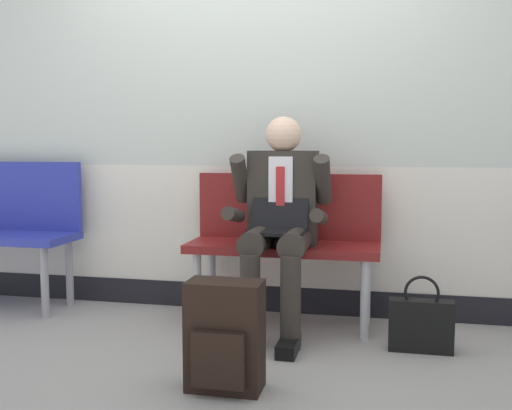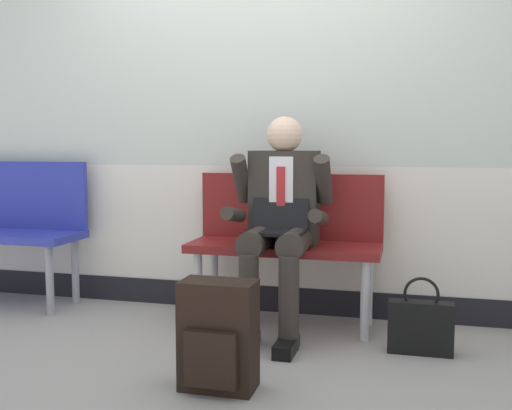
# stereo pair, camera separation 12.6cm
# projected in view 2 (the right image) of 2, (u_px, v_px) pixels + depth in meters

# --- Properties ---
(ground_plane) EXTENTS (18.00, 18.00, 0.00)m
(ground_plane) POSITION_uv_depth(u_px,v_px,m) (230.00, 339.00, 3.33)
(ground_plane) COLOR gray
(station_wall) EXTENTS (5.86, 0.14, 3.04)m
(station_wall) POSITION_uv_depth(u_px,v_px,m) (259.00, 80.00, 3.82)
(station_wall) COLOR beige
(station_wall) RESTS_ON ground
(bench_with_person) EXTENTS (1.14, 0.42, 0.91)m
(bench_with_person) POSITION_uv_depth(u_px,v_px,m) (287.00, 235.00, 3.58)
(bench_with_person) COLOR maroon
(bench_with_person) RESTS_ON ground
(person_seated) EXTENTS (0.57, 0.70, 1.25)m
(person_seated) POSITION_uv_depth(u_px,v_px,m) (280.00, 218.00, 3.38)
(person_seated) COLOR #2D2823
(person_seated) RESTS_ON ground
(backpack) EXTENTS (0.33, 0.22, 0.49)m
(backpack) POSITION_uv_depth(u_px,v_px,m) (218.00, 337.00, 2.62)
(backpack) COLOR black
(backpack) RESTS_ON ground
(handbag) EXTENTS (0.33, 0.10, 0.41)m
(handbag) POSITION_uv_depth(u_px,v_px,m) (420.00, 326.00, 3.08)
(handbag) COLOR black
(handbag) RESTS_ON ground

